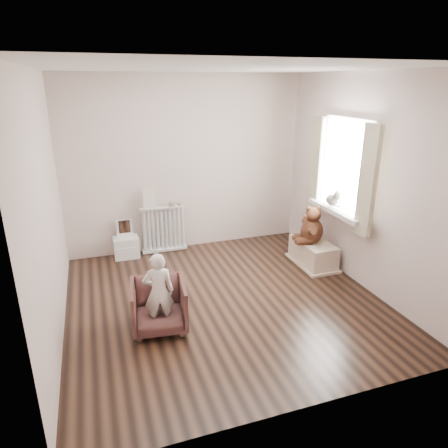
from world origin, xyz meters
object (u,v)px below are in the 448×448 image
object	(u,v)px
armchair	(159,306)
child	(159,292)
teddy_bear	(313,220)
toy_bench	(313,251)
radiator	(164,228)
toy_vanity	(126,240)
plush_cat	(333,199)

from	to	relation	value
armchair	child	xyz separation A→B (m)	(0.00, -0.05, 0.19)
child	teddy_bear	world-z (taller)	teddy_bear
child	toy_bench	distance (m)	2.53
radiator	child	xyz separation A→B (m)	(-0.43, -2.05, 0.06)
teddy_bear	child	bearing A→B (deg)	-143.28
toy_bench	child	bearing A→B (deg)	-158.65
toy_vanity	armchair	bearing A→B (deg)	-85.69
radiator	teddy_bear	distance (m)	2.21
radiator	toy_vanity	xyz separation A→B (m)	(-0.58, -0.03, -0.11)
radiator	toy_vanity	world-z (taller)	radiator
toy_vanity	teddy_bear	distance (m)	2.72
toy_vanity	toy_bench	bearing A→B (deg)	-23.80
teddy_bear	plush_cat	size ratio (longest dim) A/B	1.80
radiator	armchair	distance (m)	2.05
armchair	child	distance (m)	0.20
toy_vanity	plush_cat	xyz separation A→B (m)	(2.64, -1.27, 0.72)
armchair	plush_cat	size ratio (longest dim) A/B	1.99
toy_vanity	armchair	xyz separation A→B (m)	(0.15, -1.97, -0.01)
child	toy_bench	bearing A→B (deg)	-152.17
armchair	plush_cat	xyz separation A→B (m)	(2.49, 0.70, 0.74)
teddy_bear	plush_cat	distance (m)	0.41
toy_bench	plush_cat	distance (m)	0.83
armchair	toy_bench	size ratio (longest dim) A/B	0.78
toy_vanity	plush_cat	distance (m)	3.01
radiator	plush_cat	world-z (taller)	plush_cat
plush_cat	armchair	bearing A→B (deg)	176.88
toy_vanity	armchair	world-z (taller)	toy_vanity
plush_cat	radiator	bearing A→B (deg)	128.94
armchair	toy_bench	bearing A→B (deg)	26.77
teddy_bear	radiator	bearing A→B (deg)	163.85
radiator	toy_vanity	bearing A→B (deg)	-177.02
toy_vanity	child	bearing A→B (deg)	-85.80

